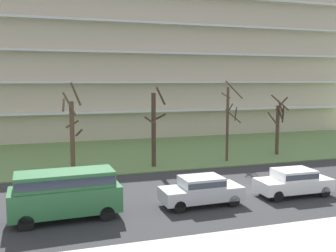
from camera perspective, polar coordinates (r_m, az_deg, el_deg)
name	(u,v)px	position (r m, az deg, el deg)	size (l,w,h in m)	color
ground	(235,190)	(24.36, 9.89, -9.32)	(160.00, 160.00, 0.00)	#2D2D30
sidewalk_curb_near	(325,240)	(18.01, 22.09, -15.32)	(80.00, 4.00, 0.15)	#BCB7AD
grass_lawn_strip	(167,151)	(37.01, -0.13, -3.65)	(80.00, 16.00, 0.08)	#66844C
apartment_building	(135,56)	(49.60, -4.88, 10.26)	(53.90, 12.03, 19.60)	beige
tree_far_left	(72,129)	(30.07, -13.94, -0.49)	(1.48, 1.52, 6.60)	brown
tree_left	(154,128)	(29.64, -2.06, -0.25)	(1.76, 1.99, 6.26)	#423023
tree_center	(228,121)	(31.95, 8.90, 0.74)	(1.71, 1.40, 6.71)	#4C3828
tree_right	(278,124)	(36.00, 15.90, 0.25)	(1.90, 1.90, 5.50)	#4C3828
van_green_near_left	(65,191)	(19.50, -14.87, -9.26)	(5.28, 2.21, 2.36)	#2D6B3D
sedan_white_center_left	(294,181)	(23.87, 18.02, -7.72)	(4.42, 1.86, 1.57)	white
sedan_silver_center_right	(201,189)	(21.12, 4.92, -9.29)	(4.45, 1.92, 1.57)	#B7BABF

